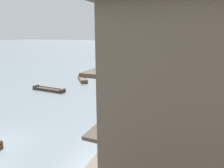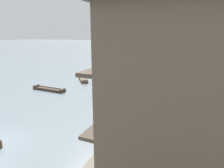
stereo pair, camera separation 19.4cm
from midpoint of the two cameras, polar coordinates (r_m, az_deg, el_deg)
name	(u,v)px [view 1 (the left image)]	position (r m, az deg, el deg)	size (l,w,h in m)	color
riverbank_right	(221,76)	(38.75, 28.91, 2.02)	(18.00, 110.00, 0.74)	slate
boat_moored_nearest	(125,107)	(20.17, 3.54, -6.55)	(1.38, 4.33, 0.72)	#232326
boat_moored_second	(83,79)	(32.79, -8.63, 1.37)	(3.73, 4.25, 0.53)	brown
boat_moored_third	(170,61)	(56.48, 16.25, 6.35)	(1.19, 5.35, 0.48)	#33281E
boat_moored_far	(130,65)	(47.72, 5.13, 5.53)	(1.12, 5.03, 0.56)	#232326
boat_midriver_drifting	(49,89)	(27.97, -17.95, -1.48)	(5.01, 1.13, 0.47)	#423328
boat_midriver_upstream	(152,76)	(34.86, 11.35, 2.15)	(1.24, 4.95, 0.74)	#33281E
house_waterfront_nearest	(177,85)	(10.02, 17.63, -0.22)	(6.16, 8.14, 8.74)	brown
house_waterfront_second	(183,78)	(17.82, 19.56, 1.56)	(5.91, 6.20, 6.14)	gray
house_waterfront_tall	(188,66)	(24.62, 20.93, 4.77)	(6.07, 6.53, 6.14)	gray
mooring_post_dock_near	(127,119)	(15.31, 4.00, -10.12)	(0.20, 0.20, 0.73)	#473828
mooring_post_dock_mid	(146,96)	(20.72, 9.54, -3.49)	(0.20, 0.20, 0.85)	#473828
hill_far_west	(188,31)	(104.78, 20.93, 14.17)	(63.03, 63.03, 17.61)	#5B6B5B
hill_far_centre	(188,29)	(143.17, 21.12, 14.50)	(45.70, 45.70, 20.34)	#4C5B56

